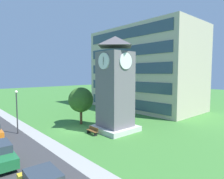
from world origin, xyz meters
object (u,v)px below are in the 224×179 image
tree_by_building (81,100)px  street_lamp (17,107)px  clock_tower (115,89)px  park_bench (93,131)px

tree_by_building → street_lamp: bearing=-98.4°
clock_tower → tree_by_building: (-5.53, -1.48, -1.80)m
tree_by_building → clock_tower: bearing=15.0°
clock_tower → tree_by_building: bearing=-165.0°
clock_tower → street_lamp: size_ratio=2.25×
park_bench → tree_by_building: bearing=162.2°
clock_tower → street_lamp: (-6.73, -9.57, -1.99)m
park_bench → tree_by_building: tree_by_building is taller
park_bench → street_lamp: size_ratio=0.35×
street_lamp → tree_by_building: bearing=81.6°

